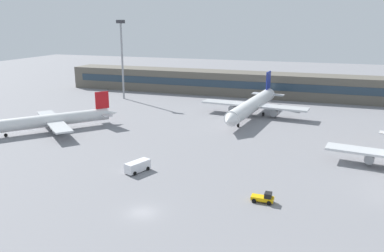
% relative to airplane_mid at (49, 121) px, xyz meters
% --- Properties ---
extents(ground_plane, '(400.00, 400.00, 0.00)m').
position_rel_airplane_mid_xyz_m(ground_plane, '(43.42, 6.56, -2.83)').
color(ground_plane, gray).
extents(terminal_building, '(157.69, 12.13, 9.00)m').
position_rel_airplane_mid_xyz_m(terminal_building, '(43.42, 67.95, 1.67)').
color(terminal_building, '#5B564C').
rests_on(terminal_building, ground_plane).
extents(airplane_mid, '(27.17, 30.17, 9.29)m').
position_rel_airplane_mid_xyz_m(airplane_mid, '(0.00, 0.00, 0.00)').
color(airplane_mid, silver).
rests_on(airplane_mid, ground_plane).
extents(airplane_far, '(33.11, 47.28, 11.68)m').
position_rel_airplane_mid_xyz_m(airplane_far, '(47.73, 33.68, 0.73)').
color(airplane_far, silver).
rests_on(airplane_far, ground_plane).
extents(baggage_tug_yellow, '(3.63, 1.87, 1.75)m').
position_rel_airplane_mid_xyz_m(baggage_tug_yellow, '(60.37, -23.91, -2.03)').
color(baggage_tug_yellow, '#F2B20C').
rests_on(baggage_tug_yellow, ground_plane).
extents(service_van_white, '(3.72, 5.57, 2.08)m').
position_rel_airplane_mid_xyz_m(service_van_white, '(35.14, -18.54, -1.72)').
color(service_van_white, white).
rests_on(service_van_white, ground_plane).
extents(floodlight_tower_west, '(3.20, 0.80, 28.61)m').
position_rel_airplane_mid_xyz_m(floodlight_tower_west, '(-3.15, 46.36, 13.54)').
color(floodlight_tower_west, gray).
rests_on(floodlight_tower_west, ground_plane).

